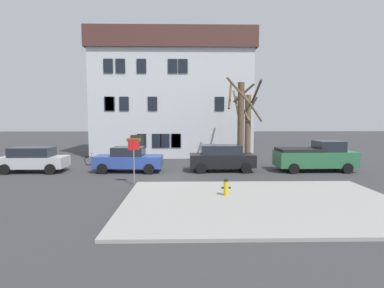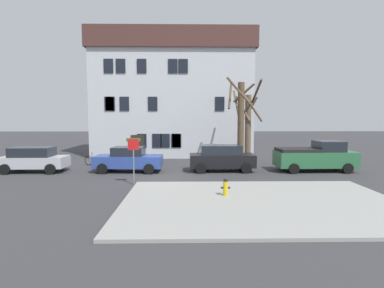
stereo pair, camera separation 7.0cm
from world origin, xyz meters
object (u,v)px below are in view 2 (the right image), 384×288
object	(u,v)px
building_main	(173,95)
car_silver_wagon	(34,159)
fire_hydrant	(226,187)
tree_bare_near	(241,119)
car_blue_sedan	(129,159)
pickup_truck_green	(315,157)
car_black_wagon	(222,158)
street_sign_pole	(133,152)
tree_bare_mid	(247,125)
bicycle_leaning	(94,161)

from	to	relation	value
building_main	car_silver_wagon	xyz separation A→B (m)	(-8.89, -10.03, -4.92)
fire_hydrant	tree_bare_near	bearing A→B (deg)	76.14
car_blue_sedan	fire_hydrant	bearing A→B (deg)	-50.70
tree_bare_near	pickup_truck_green	size ratio (longest dim) A/B	1.26
car_black_wagon	fire_hydrant	size ratio (longest dim) A/B	5.61
building_main	street_sign_pole	distance (m)	14.65
tree_bare_near	pickup_truck_green	distance (m)	5.83
tree_bare_mid	bicycle_leaning	distance (m)	12.08
car_blue_sedan	bicycle_leaning	bearing A→B (deg)	139.05
tree_bare_mid	car_silver_wagon	distance (m)	15.55
building_main	street_sign_pole	world-z (taller)	building_main
bicycle_leaning	car_black_wagon	bearing A→B (deg)	-15.40
building_main	car_blue_sedan	xyz separation A→B (m)	(-2.59, -10.03, -4.96)
tree_bare_mid	street_sign_pole	distance (m)	10.88
tree_bare_near	car_black_wagon	distance (m)	3.91
fire_hydrant	building_main	bearing A→B (deg)	100.22
car_silver_wagon	car_blue_sedan	distance (m)	6.30
pickup_truck_green	bicycle_leaning	world-z (taller)	pickup_truck_green
car_black_wagon	tree_bare_mid	bearing A→B (deg)	55.87
tree_bare_near	fire_hydrant	size ratio (longest dim) A/B	8.47
car_blue_sedan	pickup_truck_green	distance (m)	12.60
bicycle_leaning	building_main	bearing A→B (deg)	52.42
tree_bare_mid	fire_hydrant	distance (m)	11.25
tree_bare_near	tree_bare_mid	distance (m)	1.45
street_sign_pole	tree_bare_mid	bearing A→B (deg)	44.94
tree_bare_mid	street_sign_pole	world-z (taller)	tree_bare_mid
building_main	car_blue_sedan	bearing A→B (deg)	-104.45
car_silver_wagon	pickup_truck_green	xyz separation A→B (m)	(18.90, 0.04, 0.12)
tree_bare_near	fire_hydrant	xyz separation A→B (m)	(-2.32, -9.39, -2.97)
building_main	car_blue_sedan	world-z (taller)	building_main
fire_hydrant	bicycle_leaning	bearing A→B (deg)	132.36
building_main	street_sign_pole	bearing A→B (deg)	-96.41
car_black_wagon	fire_hydrant	bearing A→B (deg)	-95.04
car_blue_sedan	car_black_wagon	world-z (taller)	car_black_wagon
car_blue_sedan	pickup_truck_green	world-z (taller)	pickup_truck_green
car_silver_wagon	bicycle_leaning	size ratio (longest dim) A/B	2.55
street_sign_pole	tree_bare_near	bearing A→B (deg)	43.01
bicycle_leaning	pickup_truck_green	bearing A→B (deg)	-9.53
tree_bare_near	fire_hydrant	world-z (taller)	tree_bare_near
street_sign_pole	bicycle_leaning	distance (m)	7.93
tree_bare_mid	bicycle_leaning	world-z (taller)	tree_bare_mid
car_blue_sedan	street_sign_pole	bearing A→B (deg)	-75.72
tree_bare_near	tree_bare_mid	size ratio (longest dim) A/B	1.13
pickup_truck_green	fire_hydrant	size ratio (longest dim) A/B	6.74
car_silver_wagon	fire_hydrant	xyz separation A→B (m)	(11.94, -6.89, -0.35)
tree_bare_mid	car_blue_sedan	xyz separation A→B (m)	(-8.66, -3.66, -2.17)
street_sign_pole	car_blue_sedan	bearing A→B (deg)	104.28
tree_bare_near	pickup_truck_green	world-z (taller)	tree_bare_near
car_silver_wagon	bicycle_leaning	bearing A→B (deg)	39.69
tree_bare_mid	building_main	bearing A→B (deg)	133.65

